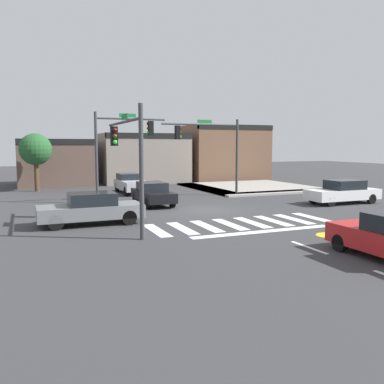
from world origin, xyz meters
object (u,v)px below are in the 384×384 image
object	(u,v)px
traffic_signal_southwest	(127,147)
traffic_signal_northwest	(121,140)
car_gray	(91,208)
roadside_tree	(35,150)
traffic_signal_northeast	(211,142)
car_black	(153,193)
car_white	(343,192)
car_silver	(131,183)

from	to	relation	value
traffic_signal_southwest	traffic_signal_northwest	xyz separation A→B (m)	(1.70, 8.69, 0.39)
car_gray	roadside_tree	world-z (taller)	roadside_tree
traffic_signal_northeast	traffic_signal_southwest	world-z (taller)	traffic_signal_northeast
traffic_signal_northeast	car_black	world-z (taller)	traffic_signal_northeast
traffic_signal_southwest	traffic_signal_northwest	world-z (taller)	traffic_signal_northwest
car_gray	car_black	world-z (taller)	car_gray
car_gray	car_white	bearing A→B (deg)	-176.50
car_silver	traffic_signal_southwest	bearing A→B (deg)	-14.57
traffic_signal_northwest	car_black	xyz separation A→B (m)	(1.47, -2.04, -3.29)
traffic_signal_northeast	traffic_signal_southwest	bearing A→B (deg)	47.62
traffic_signal_northeast	traffic_signal_northwest	distance (m)	6.55
traffic_signal_northeast	car_black	xyz separation A→B (m)	(-5.07, -2.38, -3.19)
traffic_signal_northeast	car_silver	size ratio (longest dim) A/B	1.28
car_white	roadside_tree	world-z (taller)	roadside_tree
car_white	car_silver	bearing A→B (deg)	-44.65
traffic_signal_northwest	car_white	size ratio (longest dim) A/B	1.21
traffic_signal_northwest	car_gray	xyz separation A→B (m)	(-3.07, -7.06, -3.27)
traffic_signal_northwest	car_white	xyz separation A→B (m)	(12.88, -6.09, -3.27)
traffic_signal_southwest	car_black	xyz separation A→B (m)	(3.17, 6.65, -2.90)
traffic_signal_southwest	car_black	bearing A→B (deg)	-25.48
car_silver	traffic_signal_northeast	bearing A→B (deg)	46.40
car_black	car_silver	distance (m)	6.89
car_black	roadside_tree	size ratio (longest dim) A/B	0.93
car_black	car_white	bearing A→B (deg)	70.45
car_black	roadside_tree	world-z (taller)	roadside_tree
car_silver	roadside_tree	distance (m)	8.34
roadside_tree	car_black	bearing A→B (deg)	-59.61
car_gray	car_black	distance (m)	6.77
traffic_signal_southwest	car_gray	size ratio (longest dim) A/B	1.26
traffic_signal_northeast	car_silver	distance (m)	7.25
traffic_signal_northwest	car_black	bearing A→B (deg)	-54.11
traffic_signal_northwest	car_gray	distance (m)	8.36
traffic_signal_northeast	roadside_tree	distance (m)	14.38
car_black	car_silver	size ratio (longest dim) A/B	0.94
car_silver	car_white	world-z (taller)	car_white
traffic_signal_northwest	traffic_signal_northeast	bearing A→B (deg)	3.00
car_black	car_silver	bearing A→B (deg)	177.12
traffic_signal_northwest	roadside_tree	xyz separation A→B (m)	(-4.96, 8.94, -0.66)
traffic_signal_northeast	roadside_tree	size ratio (longest dim) A/B	1.26
traffic_signal_southwest	roadside_tree	world-z (taller)	traffic_signal_southwest
car_black	car_white	world-z (taller)	car_white
traffic_signal_northeast	roadside_tree	xyz separation A→B (m)	(-11.51, 8.60, -0.56)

